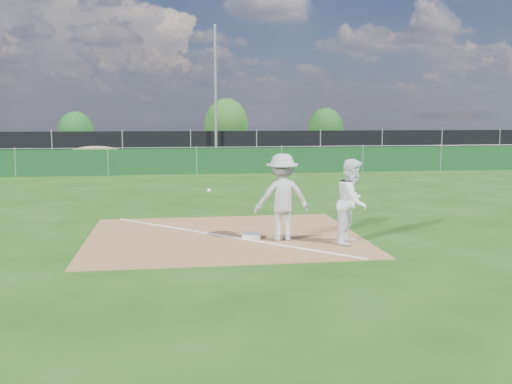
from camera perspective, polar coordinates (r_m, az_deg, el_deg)
ground at (r=21.65m, az=-5.36°, el=0.45°), size 90.00×90.00×0.00m
infield_dirt at (r=12.78m, az=-3.18°, el=-4.46°), size 6.00×5.00×0.02m
foul_line at (r=12.78m, az=-3.19°, el=-4.40°), size 5.01×5.01×0.01m
green_fence at (r=26.56m, az=-5.96°, el=3.06°), size 44.00×0.05×1.20m
dirt_mound at (r=30.27m, az=-15.76°, el=3.34°), size 3.38×2.60×1.17m
black_fence at (r=34.52m, az=-6.54°, el=4.59°), size 46.00×0.04×1.80m
parking_lot at (r=39.56m, az=-6.77°, el=3.66°), size 46.00×9.00×0.01m
light_pole at (r=34.28m, az=-4.06°, el=9.78°), size 0.16×0.16×8.00m
first_base at (r=12.62m, az=-0.43°, el=-4.37°), size 0.47×0.47×0.08m
play_at_first at (r=12.22m, az=2.62°, el=-0.52°), size 2.24×0.76×1.87m
runner at (r=12.12m, az=9.62°, el=-0.95°), size 1.04×1.10×1.80m
car_left at (r=38.66m, az=-17.47°, el=4.33°), size 4.26×2.02×1.41m
car_mid at (r=38.83m, az=-8.23°, el=4.60°), size 4.47×2.85×1.39m
car_right at (r=39.81m, az=3.11°, el=4.60°), size 4.40×2.61×1.20m
tree_left at (r=44.47m, az=-17.58°, el=5.80°), size 2.56×2.56×3.03m
tree_mid at (r=45.16m, az=-2.99°, el=6.84°), size 3.44×3.44×4.08m
tree_right at (r=46.93m, az=6.99°, el=6.38°), size 2.83×2.83×3.36m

